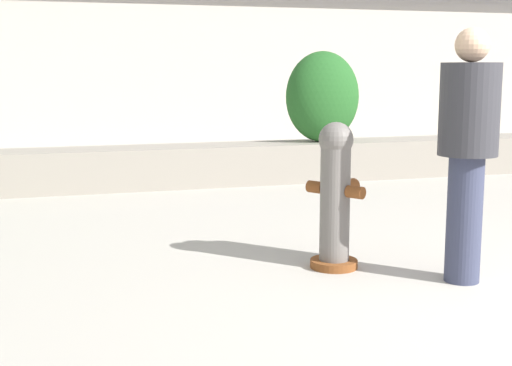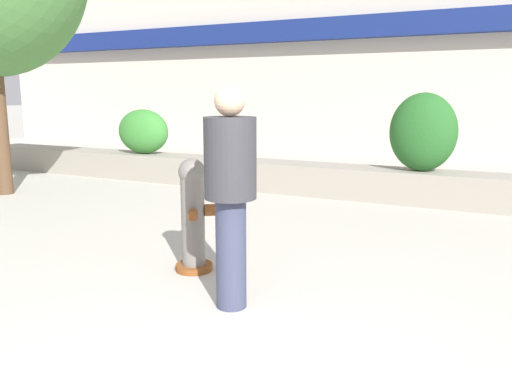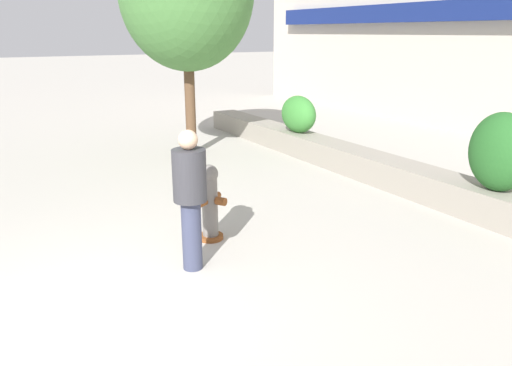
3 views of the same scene
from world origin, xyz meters
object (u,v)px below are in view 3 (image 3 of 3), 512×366
object	(u,v)px
hedge_bush_1	(501,152)
pedestrian	(190,192)
hedge_bush_0	(298,114)
fire_hydrant	(210,202)

from	to	relation	value
hedge_bush_1	pedestrian	distance (m)	4.68
hedge_bush_0	pedestrian	size ratio (longest dim) A/B	0.64
fire_hydrant	hedge_bush_1	bearing A→B (deg)	69.19
hedge_bush_0	fire_hydrant	bearing A→B (deg)	-47.30
pedestrian	hedge_bush_1	bearing A→B (deg)	79.90
fire_hydrant	pedestrian	size ratio (longest dim) A/B	0.62
hedge_bush_0	hedge_bush_1	bearing A→B (deg)	0.00
hedge_bush_0	hedge_bush_1	size ratio (longest dim) A/B	0.93
hedge_bush_1	pedestrian	bearing A→B (deg)	-100.10
hedge_bush_1	fire_hydrant	bearing A→B (deg)	-110.81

